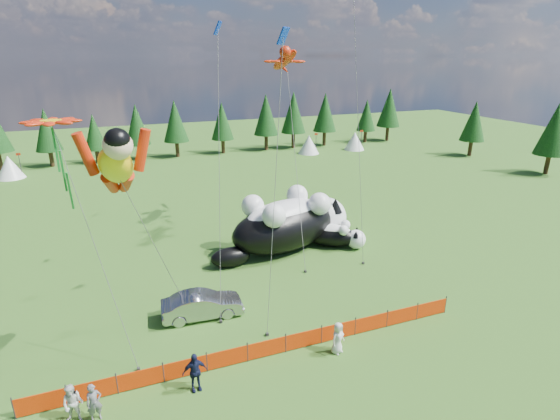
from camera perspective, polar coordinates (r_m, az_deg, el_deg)
name	(u,v)px	position (r m, az deg, el deg)	size (l,w,h in m)	color
ground	(249,324)	(25.26, -4.06, -14.64)	(160.00, 160.00, 0.00)	#153C0A
safety_fence	(267,348)	(22.65, -1.73, -17.59)	(22.06, 0.06, 1.10)	#262626
tree_line	(155,131)	(66.13, -15.97, 9.91)	(90.00, 4.00, 8.00)	black
festival_tents	(239,150)	(63.70, -5.33, 7.85)	(50.00, 3.20, 2.80)	white
cat_large	(291,222)	(33.54, 1.40, -1.56)	(12.06, 6.73, 4.44)	black
cat_small	(334,235)	(34.42, 7.07, -3.21)	(4.91, 4.01, 2.02)	black
car	(202,305)	(25.83, -10.11, -12.11)	(1.59, 4.57, 1.51)	#A5A5AA
spectator_a	(94,403)	(20.80, -23.11, -22.13)	(0.62, 0.41, 1.71)	slate
spectator_b	(73,404)	(21.01, -25.41, -21.91)	(0.86, 0.51, 1.77)	silver
spectator_c	(195,372)	(20.93, -11.08, -20.07)	(1.11, 0.57, 1.90)	#131734
spectator_e	(338,338)	(22.90, 7.56, -16.23)	(0.83, 0.54, 1.70)	silver
superhero_kite	(116,165)	(17.76, -20.60, 5.48)	(5.03, 7.97, 12.94)	yellow
gecko_kite	(285,60)	(35.71, 0.60, 18.98)	(3.42, 11.61, 16.27)	red
flower_kite	(52,125)	(21.68, -27.64, 9.76)	(3.60, 4.40, 11.93)	red
diamond_kite_a	(218,42)	(25.66, -8.11, 20.89)	(2.03, 4.95, 16.55)	#0B2FAD
diamond_kite_c	(283,48)	(21.87, 0.34, 20.39)	(2.15, 2.22, 15.87)	#0B2FAD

